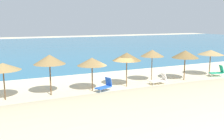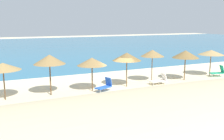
# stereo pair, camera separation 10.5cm
# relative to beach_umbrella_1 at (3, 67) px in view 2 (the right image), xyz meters

# --- Properties ---
(ground_plane) EXTENTS (160.00, 160.00, 0.00)m
(ground_plane) POSITION_rel_beach_umbrella_1_xyz_m (8.29, -1.57, -2.35)
(ground_plane) COLOR beige
(sea_water) EXTENTS (160.00, 63.31, 0.01)m
(sea_water) POSITION_rel_beach_umbrella_1_xyz_m (8.29, 37.89, -2.35)
(sea_water) COLOR teal
(sea_water) RESTS_ON ground_plane
(dune_ridge) EXTENTS (48.42, 6.85, 2.40)m
(dune_ridge) POSITION_rel_beach_umbrella_1_xyz_m (5.07, -10.24, -1.15)
(dune_ridge) COLOR beige
(dune_ridge) RESTS_ON ground_plane
(beach_umbrella_1) EXTENTS (2.42, 2.42, 2.61)m
(beach_umbrella_1) POSITION_rel_beach_umbrella_1_xyz_m (0.00, 0.00, 0.00)
(beach_umbrella_1) COLOR brown
(beach_umbrella_1) RESTS_ON ground_plane
(beach_umbrella_2) EXTENTS (2.30, 2.30, 3.03)m
(beach_umbrella_2) POSITION_rel_beach_umbrella_1_xyz_m (3.15, -0.19, 0.32)
(beach_umbrella_2) COLOR brown
(beach_umbrella_2) RESTS_ON ground_plane
(beach_umbrella_3) EXTENTS (2.31, 2.31, 2.64)m
(beach_umbrella_3) POSITION_rel_beach_umbrella_1_xyz_m (6.35, -0.38, -0.02)
(beach_umbrella_3) COLOR brown
(beach_umbrella_3) RESTS_ON ground_plane
(beach_umbrella_4) EXTENTS (2.38, 2.38, 2.87)m
(beach_umbrella_4) POSITION_rel_beach_umbrella_1_xyz_m (9.45, -0.30, 0.19)
(beach_umbrella_4) COLOR brown
(beach_umbrella_4) RESTS_ON ground_plane
(beach_umbrella_5) EXTENTS (2.10, 2.10, 2.93)m
(beach_umbrella_5) POSITION_rel_beach_umbrella_1_xyz_m (12.29, 0.21, 0.27)
(beach_umbrella_5) COLOR brown
(beach_umbrella_5) RESTS_ON ground_plane
(beach_umbrella_6) EXTENTS (2.46, 2.46, 2.79)m
(beach_umbrella_6) POSITION_rel_beach_umbrella_1_xyz_m (15.52, -0.39, 0.08)
(beach_umbrella_6) COLOR brown
(beach_umbrella_6) RESTS_ON ground_plane
(beach_umbrella_7) EXTENTS (2.53, 2.53, 2.62)m
(beach_umbrella_7) POSITION_rel_beach_umbrella_1_xyz_m (19.13, 0.04, 0.02)
(beach_umbrella_7) COLOR brown
(beach_umbrella_7) RESTS_ON ground_plane
(lounge_chair_0) EXTENTS (1.48, 0.74, 0.97)m
(lounge_chair_0) POSITION_rel_beach_umbrella_1_xyz_m (12.42, -0.83, -1.95)
(lounge_chair_0) COLOR white
(lounge_chair_0) RESTS_ON ground_plane
(lounge_chair_1) EXTENTS (1.47, 0.96, 1.14)m
(lounge_chair_1) POSITION_rel_beach_umbrella_1_xyz_m (19.60, -0.60, -1.86)
(lounge_chair_1) COLOR #199972
(lounge_chair_1) RESTS_ON ground_plane
(lounge_chair_2) EXTENTS (1.47, 1.06, 1.04)m
(lounge_chair_2) POSITION_rel_beach_umbrella_1_xyz_m (7.23, -0.86, -1.92)
(lounge_chair_2) COLOR blue
(lounge_chair_2) RESTS_ON ground_plane
(beach_ball) EXTENTS (0.30, 0.30, 0.30)m
(beach_ball) POSITION_rel_beach_umbrella_1_xyz_m (14.51, -3.97, -2.20)
(beach_ball) COLOR red
(beach_ball) RESTS_ON ground_plane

